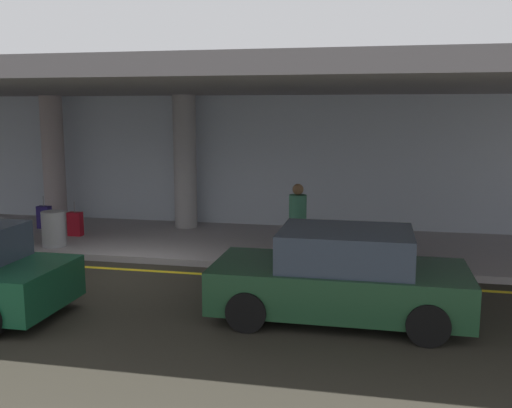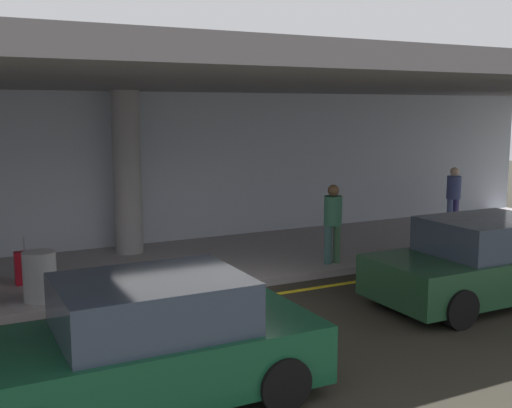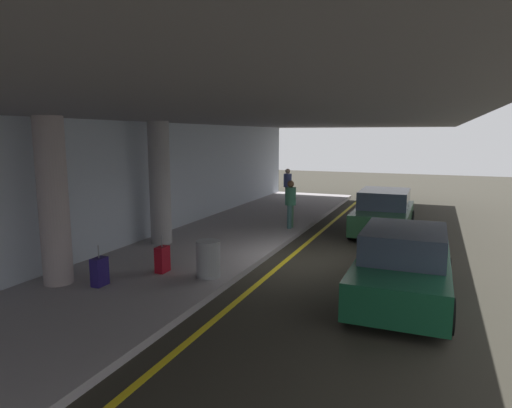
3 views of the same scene
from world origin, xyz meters
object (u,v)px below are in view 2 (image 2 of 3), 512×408
object	(u,v)px
trash_bin_steel	(40,276)
suitcase_upright_primary	(25,268)
car_dark_green_no2	(483,263)
support_column_left_mid	(127,173)
traveler_with_luggage	(454,193)
car_dark_green	(147,345)
person_waiting_for_ride	(333,219)

from	to	relation	value
trash_bin_steel	suitcase_upright_primary	bearing A→B (deg)	94.72
car_dark_green_no2	trash_bin_steel	world-z (taller)	car_dark_green_no2
support_column_left_mid	suitcase_upright_primary	distance (m)	3.34
trash_bin_steel	support_column_left_mid	bearing A→B (deg)	50.55
traveler_with_luggage	support_column_left_mid	bearing A→B (deg)	-8.51
support_column_left_mid	trash_bin_steel	world-z (taller)	support_column_left_mid
support_column_left_mid	car_dark_green	world-z (taller)	support_column_left_mid
traveler_with_luggage	suitcase_upright_primary	world-z (taller)	traveler_with_luggage
car_dark_green	traveler_with_luggage	bearing A→B (deg)	31.10
traveler_with_luggage	trash_bin_steel	size ratio (longest dim) A/B	1.98
support_column_left_mid	person_waiting_for_ride	bearing A→B (deg)	-39.92
support_column_left_mid	trash_bin_steel	bearing A→B (deg)	-129.45
car_dark_green	car_dark_green_no2	bearing A→B (deg)	11.19
car_dark_green	person_waiting_for_ride	xyz separation A→B (m)	(5.34, 4.13, 0.40)
car_dark_green_no2	car_dark_green	bearing A→B (deg)	-172.05
person_waiting_for_ride	trash_bin_steel	xyz separation A→B (m)	(-5.91, 0.10, -0.54)
suitcase_upright_primary	trash_bin_steel	size ratio (longest dim) A/B	1.06
person_waiting_for_ride	suitcase_upright_primary	bearing A→B (deg)	163.36
support_column_left_mid	traveler_with_luggage	distance (m)	8.81
traveler_with_luggage	person_waiting_for_ride	bearing A→B (deg)	18.38
car_dark_green_no2	suitcase_upright_primary	distance (m)	8.35
person_waiting_for_ride	suitcase_upright_primary	world-z (taller)	person_waiting_for_ride
car_dark_green_no2	suitcase_upright_primary	world-z (taller)	car_dark_green_no2
car_dark_green	car_dark_green_no2	xyz separation A→B (m)	(6.46, 1.08, 0.00)
traveler_with_luggage	trash_bin_steel	distance (m)	11.19
suitcase_upright_primary	support_column_left_mid	bearing A→B (deg)	26.11
car_dark_green	car_dark_green_no2	distance (m)	6.55
car_dark_green	suitcase_upright_primary	distance (m)	5.46
traveler_with_luggage	suitcase_upright_primary	bearing A→B (deg)	1.84
car_dark_green	traveler_with_luggage	distance (m)	12.04
car_dark_green	suitcase_upright_primary	world-z (taller)	car_dark_green
support_column_left_mid	car_dark_green_no2	distance (m)	7.72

